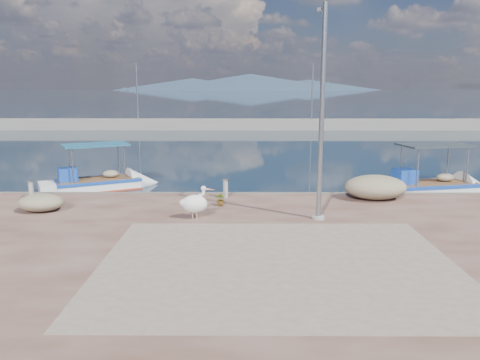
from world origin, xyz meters
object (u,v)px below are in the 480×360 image
at_px(boat_right, 430,189).
at_px(boat_left, 97,185).
at_px(pelican, 195,203).
at_px(bollard_near, 226,187).
at_px(lamp_post, 321,121).

bearing_deg(boat_right, boat_left, 164.93).
bearing_deg(pelican, bollard_near, 68.48).
relative_size(boat_left, pelican, 4.76).
height_order(boat_right, lamp_post, lamp_post).
distance_m(lamp_post, bollard_near, 5.31).
distance_m(boat_left, lamp_post, 12.31).
distance_m(boat_left, pelican, 8.75).
relative_size(boat_left, lamp_post, 0.80).
distance_m(boat_right, lamp_post, 9.27).
bearing_deg(bollard_near, boat_right, 17.02).
relative_size(boat_left, boat_right, 0.95).
height_order(pelican, bollard_near, pelican).
bearing_deg(boat_left, boat_right, -29.99).
bearing_deg(boat_right, lamp_post, -148.15).
xyz_separation_m(boat_left, pelican, (5.47, -6.77, 0.83)).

